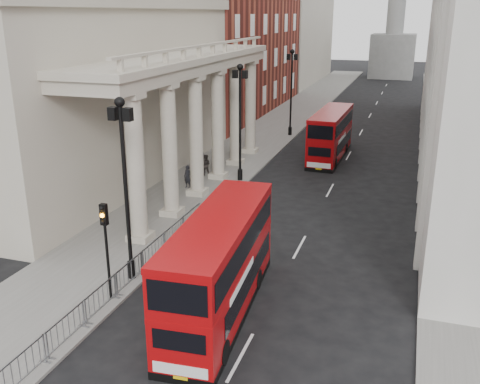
{
  "coord_description": "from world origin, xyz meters",
  "views": [
    {
      "loc": [
        11.08,
        -15.49,
        11.73
      ],
      "look_at": [
        2.92,
        9.29,
        2.96
      ],
      "focal_mm": 40.0,
      "sensor_mm": 36.0,
      "label": 1
    }
  ],
  "objects_px": {
    "bus_near": "(220,264)",
    "pedestrian_a": "(188,177)",
    "traffic_light": "(105,234)",
    "lamp_post_mid": "(240,115)",
    "pedestrian_c": "(201,162)",
    "lamp_post_north": "(291,87)",
    "pedestrian_b": "(205,165)",
    "lamp_post_south": "(125,178)",
    "bus_far": "(331,134)"
  },
  "relations": [
    {
      "from": "traffic_light",
      "to": "pedestrian_b",
      "type": "relative_size",
      "value": 2.69
    },
    {
      "from": "lamp_post_south",
      "to": "pedestrian_a",
      "type": "distance_m",
      "value": 14.01
    },
    {
      "from": "lamp_post_north",
      "to": "pedestrian_a",
      "type": "height_order",
      "value": "lamp_post_north"
    },
    {
      "from": "lamp_post_mid",
      "to": "bus_far",
      "type": "xyz_separation_m",
      "value": [
        5.15,
        8.7,
        -2.82
      ]
    },
    {
      "from": "lamp_post_south",
      "to": "bus_near",
      "type": "distance_m",
      "value": 5.72
    },
    {
      "from": "bus_near",
      "to": "pedestrian_a",
      "type": "xyz_separation_m",
      "value": [
        -7.74,
        14.42,
        -1.26
      ]
    },
    {
      "from": "bus_far",
      "to": "pedestrian_b",
      "type": "height_order",
      "value": "bus_far"
    },
    {
      "from": "lamp_post_north",
      "to": "pedestrian_c",
      "type": "relative_size",
      "value": 4.66
    },
    {
      "from": "lamp_post_mid",
      "to": "pedestrian_c",
      "type": "relative_size",
      "value": 4.66
    },
    {
      "from": "lamp_post_mid",
      "to": "pedestrian_a",
      "type": "bearing_deg",
      "value": -135.02
    },
    {
      "from": "pedestrian_b",
      "to": "bus_near",
      "type": "bearing_deg",
      "value": 100.15
    },
    {
      "from": "lamp_post_south",
      "to": "bus_near",
      "type": "relative_size",
      "value": 0.85
    },
    {
      "from": "lamp_post_south",
      "to": "traffic_light",
      "type": "height_order",
      "value": "lamp_post_south"
    },
    {
      "from": "pedestrian_c",
      "to": "bus_far",
      "type": "bearing_deg",
      "value": 69.41
    },
    {
      "from": "pedestrian_a",
      "to": "pedestrian_c",
      "type": "relative_size",
      "value": 0.89
    },
    {
      "from": "traffic_light",
      "to": "pedestrian_b",
      "type": "xyz_separation_m",
      "value": [
        -2.94,
        18.35,
        -2.19
      ]
    },
    {
      "from": "lamp_post_south",
      "to": "bus_near",
      "type": "height_order",
      "value": "lamp_post_south"
    },
    {
      "from": "bus_near",
      "to": "pedestrian_c",
      "type": "height_order",
      "value": "bus_near"
    },
    {
      "from": "lamp_post_south",
      "to": "bus_near",
      "type": "xyz_separation_m",
      "value": [
        4.85,
        -1.31,
        -2.73
      ]
    },
    {
      "from": "pedestrian_a",
      "to": "bus_far",
      "type": "bearing_deg",
      "value": 69.15
    },
    {
      "from": "traffic_light",
      "to": "pedestrian_a",
      "type": "relative_size",
      "value": 2.71
    },
    {
      "from": "lamp_post_mid",
      "to": "pedestrian_b",
      "type": "distance_m",
      "value": 4.91
    },
    {
      "from": "lamp_post_mid",
      "to": "pedestrian_c",
      "type": "bearing_deg",
      "value": 170.36
    },
    {
      "from": "lamp_post_mid",
      "to": "lamp_post_north",
      "type": "relative_size",
      "value": 1.0
    },
    {
      "from": "lamp_post_north",
      "to": "bus_near",
      "type": "relative_size",
      "value": 0.85
    },
    {
      "from": "lamp_post_south",
      "to": "bus_far",
      "type": "distance_m",
      "value": 25.39
    },
    {
      "from": "lamp_post_south",
      "to": "traffic_light",
      "type": "xyz_separation_m",
      "value": [
        0.1,
        -2.02,
        -1.8
      ]
    },
    {
      "from": "pedestrian_c",
      "to": "lamp_post_north",
      "type": "bearing_deg",
      "value": 103.39
    },
    {
      "from": "traffic_light",
      "to": "bus_near",
      "type": "distance_m",
      "value": 4.89
    },
    {
      "from": "lamp_post_south",
      "to": "bus_far",
      "type": "xyz_separation_m",
      "value": [
        5.15,
        24.7,
        -2.82
      ]
    },
    {
      "from": "pedestrian_a",
      "to": "pedestrian_b",
      "type": "height_order",
      "value": "pedestrian_b"
    },
    {
      "from": "bus_near",
      "to": "pedestrian_a",
      "type": "height_order",
      "value": "bus_near"
    },
    {
      "from": "bus_far",
      "to": "pedestrian_c",
      "type": "relative_size",
      "value": 5.23
    },
    {
      "from": "pedestrian_a",
      "to": "lamp_post_mid",
      "type": "bearing_deg",
      "value": 58.86
    },
    {
      "from": "bus_far",
      "to": "lamp_post_south",
      "type": "bearing_deg",
      "value": -100.49
    },
    {
      "from": "traffic_light",
      "to": "pedestrian_b",
      "type": "bearing_deg",
      "value": 99.1
    },
    {
      "from": "lamp_post_south",
      "to": "lamp_post_north",
      "type": "bearing_deg",
      "value": 90.0
    },
    {
      "from": "lamp_post_south",
      "to": "bus_near",
      "type": "bearing_deg",
      "value": -15.15
    },
    {
      "from": "pedestrian_a",
      "to": "pedestrian_b",
      "type": "distance_m",
      "value": 3.22
    },
    {
      "from": "traffic_light",
      "to": "bus_far",
      "type": "xyz_separation_m",
      "value": [
        5.05,
        26.72,
        -1.01
      ]
    },
    {
      "from": "lamp_post_south",
      "to": "pedestrian_c",
      "type": "distance_m",
      "value": 17.33
    },
    {
      "from": "traffic_light",
      "to": "lamp_post_mid",
      "type": "bearing_deg",
      "value": 90.32
    },
    {
      "from": "lamp_post_mid",
      "to": "traffic_light",
      "type": "xyz_separation_m",
      "value": [
        0.1,
        -18.02,
        -1.8
      ]
    },
    {
      "from": "traffic_light",
      "to": "lamp_post_north",
      "type": "bearing_deg",
      "value": 90.17
    },
    {
      "from": "pedestrian_b",
      "to": "pedestrian_c",
      "type": "height_order",
      "value": "pedestrian_c"
    },
    {
      "from": "lamp_post_south",
      "to": "pedestrian_b",
      "type": "distance_m",
      "value": 17.05
    },
    {
      "from": "lamp_post_south",
      "to": "lamp_post_mid",
      "type": "bearing_deg",
      "value": 90.0
    },
    {
      "from": "lamp_post_mid",
      "to": "traffic_light",
      "type": "bearing_deg",
      "value": -89.68
    },
    {
      "from": "lamp_post_south",
      "to": "traffic_light",
      "type": "relative_size",
      "value": 1.93
    },
    {
      "from": "lamp_post_mid",
      "to": "bus_far",
      "type": "bearing_deg",
      "value": 59.4
    }
  ]
}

